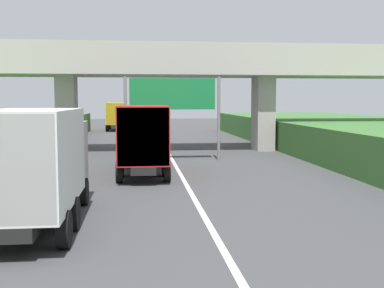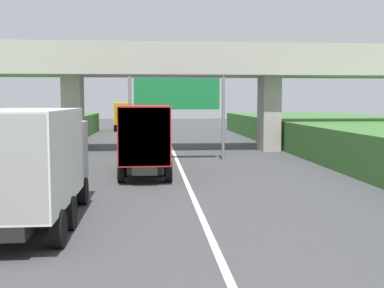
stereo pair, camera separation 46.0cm
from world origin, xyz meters
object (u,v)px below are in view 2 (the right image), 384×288
at_px(overhead_highway_sign, 177,99).
at_px(truck_red, 145,136).
at_px(truck_silver, 35,160).
at_px(truck_yellow, 125,115).
at_px(construction_barrel_4, 59,160).
at_px(car_white, 147,146).
at_px(construction_barrel_3, 36,175).

relative_size(overhead_highway_sign, truck_red, 0.81).
distance_m(truck_red, truck_silver, 10.06).
height_order(truck_yellow, construction_barrel_4, truck_yellow).
bearing_deg(truck_red, overhead_highway_sign, 70.99).
bearing_deg(truck_silver, car_white, 78.78).
distance_m(car_white, construction_barrel_3, 10.22).
bearing_deg(truck_yellow, car_white, -84.48).
height_order(truck_red, truck_silver, same).
distance_m(truck_silver, construction_barrel_3, 7.05).
bearing_deg(construction_barrel_3, truck_silver, -76.83).
distance_m(overhead_highway_sign, truck_red, 6.02).
relative_size(truck_silver, car_white, 1.78).
distance_m(truck_yellow, construction_barrel_3, 39.38).
bearing_deg(truck_red, truck_silver, -108.06).
xyz_separation_m(overhead_highway_sign, car_white, (-1.86, 0.80, -2.92)).
bearing_deg(construction_barrel_3, car_white, 62.59).
bearing_deg(truck_red, construction_barrel_4, 152.70).
bearing_deg(construction_barrel_3, overhead_highway_sign, 51.59).
relative_size(overhead_highway_sign, truck_silver, 0.81).
height_order(truck_silver, car_white, truck_silver).
bearing_deg(truck_silver, overhead_highway_sign, 71.59).
bearing_deg(overhead_highway_sign, truck_silver, -108.41).
xyz_separation_m(truck_yellow, car_white, (2.92, -30.25, -1.08)).
distance_m(overhead_highway_sign, truck_silver, 15.90).
bearing_deg(truck_silver, truck_red, 71.94).
xyz_separation_m(construction_barrel_3, construction_barrel_4, (0.02, 5.26, 0.00)).
bearing_deg(overhead_highway_sign, truck_yellow, 98.75).
relative_size(overhead_highway_sign, truck_yellow, 0.81).
relative_size(truck_red, construction_barrel_3, 8.11).
height_order(truck_red, construction_barrel_3, truck_red).
xyz_separation_m(car_white, construction_barrel_3, (-4.70, -9.07, -0.40)).
bearing_deg(construction_barrel_4, truck_silver, -82.63).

